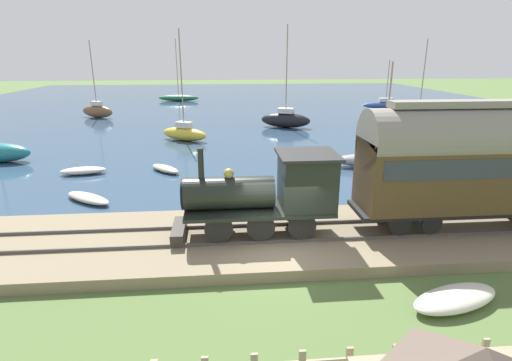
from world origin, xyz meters
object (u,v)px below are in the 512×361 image
steam_locomotive (272,190)px  sailboat_blue (385,104)px  sailboat_green (179,98)px  sailboat_yellow (184,133)px  sailboat_gray (383,160)px  passenger_coach (485,158)px  sailboat_black (286,119)px  beached_dinghy (455,298)px  sailboat_navy (419,114)px  rowboat_far_out (83,171)px  rowboat_mid_harbor (88,198)px  rowboat_near_shore (165,169)px  sailboat_brown (97,111)px

steam_locomotive → sailboat_blue: size_ratio=0.97×
sailboat_green → sailboat_yellow: bearing=-167.5°
sailboat_gray → sailboat_yellow: (9.06, 12.90, 0.19)m
passenger_coach → sailboat_gray: size_ratio=1.46×
passenger_coach → sailboat_black: 24.53m
sailboat_blue → beached_dinghy: size_ratio=2.01×
sailboat_navy → rowboat_far_out: 34.05m
sailboat_navy → beached_dinghy: size_ratio=2.72×
rowboat_mid_harbor → sailboat_black: bearing=4.6°
sailboat_gray → sailboat_navy: sailboat_navy is taller
sailboat_green → rowboat_mid_harbor: (-42.74, 0.24, -0.33)m
sailboat_navy → rowboat_near_shore: bearing=116.7°
sailboat_green → sailboat_navy: bearing=-120.6°
rowboat_far_out → rowboat_near_shore: bearing=-96.3°
rowboat_mid_harbor → rowboat_far_out: rowboat_far_out is taller
sailboat_blue → rowboat_near_shore: sailboat_blue is taller
sailboat_navy → sailboat_green: sailboat_green is taller
passenger_coach → sailboat_brown: bearing=35.5°
sailboat_navy → rowboat_far_out: size_ratio=3.09×
steam_locomotive → beached_dinghy: (-4.21, -4.60, -1.89)m
rowboat_mid_harbor → passenger_coach: bearing=-70.1°
sailboat_black → sailboat_navy: size_ratio=1.13×
sailboat_gray → sailboat_navy: bearing=-27.8°
sailboat_navy → sailboat_black: bearing=93.7°
sailboat_brown → sailboat_yellow: size_ratio=0.95×
steam_locomotive → passenger_coach: 7.83m
steam_locomotive → passenger_coach: bearing=-90.0°
sailboat_blue → sailboat_yellow: bearing=127.0°
sailboat_blue → rowboat_mid_harbor: bearing=139.5°
sailboat_yellow → sailboat_green: 29.12m
steam_locomotive → sailboat_brown: sailboat_brown is taller
sailboat_navy → sailboat_yellow: 25.46m
rowboat_near_shore → sailboat_brown: bearing=73.1°
sailboat_brown → sailboat_navy: size_ratio=0.99×
sailboat_yellow → beached_dinghy: 24.95m
sailboat_blue → rowboat_mid_harbor: (-31.57, 27.49, -0.35)m
passenger_coach → sailboat_yellow: sailboat_yellow is taller
sailboat_black → sailboat_green: (23.70, 12.27, -0.27)m
sailboat_blue → sailboat_navy: bearing=179.9°
sailboat_gray → sailboat_green: sailboat_green is taller
steam_locomotive → sailboat_yellow: bearing=13.8°
sailboat_blue → beached_dinghy: bearing=160.7°
sailboat_brown → sailboat_green: (15.69, -7.33, -0.26)m
steam_locomotive → sailboat_black: bearing=-10.4°
passenger_coach → sailboat_navy: bearing=-22.7°
rowboat_far_out → sailboat_gray: bearing=-97.8°
sailboat_green → rowboat_far_out: sailboat_green is taller
sailboat_green → beached_dinghy: (-52.11, -12.44, -0.29)m
sailboat_brown → rowboat_mid_harbor: 27.97m
steam_locomotive → rowboat_mid_harbor: 9.78m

